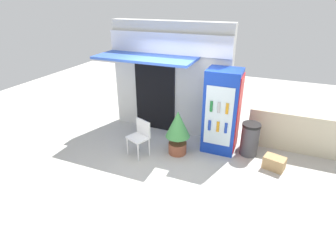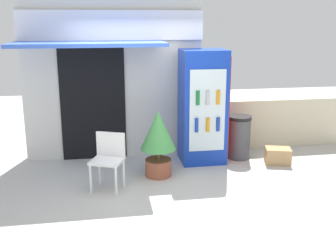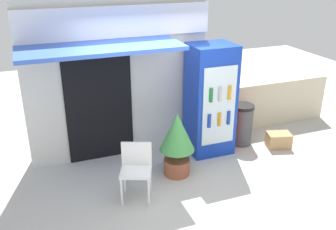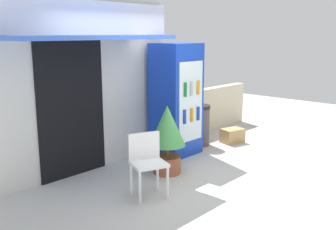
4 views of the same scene
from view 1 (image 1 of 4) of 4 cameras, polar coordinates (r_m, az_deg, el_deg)
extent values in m
plane|color=beige|center=(6.05, -0.76, -10.25)|extent=(16.00, 16.00, 0.00)
cube|color=silver|center=(7.01, 0.54, 7.90)|extent=(3.17, 0.33, 2.91)
cube|color=white|center=(6.62, -0.10, 15.22)|extent=(3.17, 0.08, 0.50)
cube|color=blue|center=(6.41, -4.96, 12.27)|extent=(2.42, 1.02, 0.06)
cube|color=black|center=(7.13, -2.86, 4.56)|extent=(1.14, 0.03, 2.06)
cube|color=#1438B2|center=(6.24, 11.55, 0.80)|extent=(0.77, 0.65, 1.99)
cube|color=silver|center=(5.93, 10.89, -0.40)|extent=(0.61, 0.02, 1.39)
cube|color=red|center=(6.19, 15.10, 0.24)|extent=(0.02, 0.59, 1.79)
cylinder|color=#1938A5|center=(6.05, 8.97, -2.19)|extent=(0.06, 0.06, 0.24)
cylinder|color=orange|center=(6.01, 10.75, -2.49)|extent=(0.06, 0.06, 0.24)
cylinder|color=#1938A5|center=(5.99, 12.43, -2.77)|extent=(0.06, 0.06, 0.24)
cylinder|color=#196B2D|center=(5.85, 9.37, 1.87)|extent=(0.06, 0.06, 0.24)
cylinder|color=#B2B2B7|center=(5.82, 10.95, 1.62)|extent=(0.06, 0.06, 0.24)
cylinder|color=orange|center=(5.80, 12.69, 1.35)|extent=(0.06, 0.06, 0.24)
cylinder|color=white|center=(6.29, -8.76, -6.70)|extent=(0.04, 0.04, 0.44)
cylinder|color=white|center=(6.02, -6.47, -8.08)|extent=(0.04, 0.04, 0.44)
cylinder|color=white|center=(6.47, -6.41, -5.66)|extent=(0.04, 0.04, 0.44)
cylinder|color=white|center=(6.20, -4.09, -6.94)|extent=(0.04, 0.04, 0.44)
cube|color=white|center=(6.12, -6.54, -4.91)|extent=(0.56, 0.53, 0.04)
cube|color=white|center=(6.12, -5.38, -2.68)|extent=(0.43, 0.21, 0.37)
cylinder|color=#995138|center=(6.32, 2.07, -7.10)|extent=(0.43, 0.43, 0.28)
cylinder|color=brown|center=(6.21, 2.10, -5.30)|extent=(0.05, 0.05, 0.18)
cone|color=#47994C|center=(6.02, 2.16, -1.95)|extent=(0.57, 0.57, 0.63)
cylinder|color=#47474C|center=(6.45, 17.26, -5.25)|extent=(0.40, 0.40, 0.73)
cylinder|color=black|center=(6.27, 17.70, -2.09)|extent=(0.42, 0.42, 0.06)
cube|color=beige|center=(6.95, 27.07, -3.70)|extent=(2.45, 0.20, 0.96)
cube|color=tan|center=(6.23, 22.03, -9.59)|extent=(0.50, 0.40, 0.28)
camera|label=2|loc=(2.88, -76.51, -14.95)|focal=41.19mm
camera|label=3|loc=(3.90, -68.23, 8.43)|focal=40.35mm
camera|label=4|loc=(6.30, -54.97, 2.20)|focal=41.09mm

